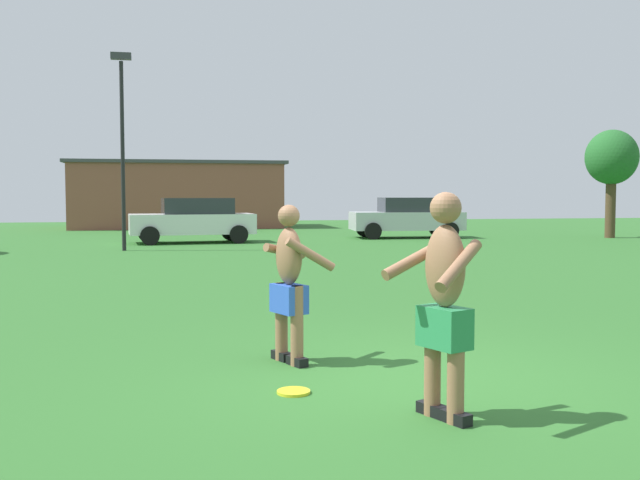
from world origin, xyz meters
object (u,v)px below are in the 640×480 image
(player_near, at_px, (444,299))
(frisbee, at_px, (294,392))
(tree_behind_players, at_px, (612,159))
(player_in_blue, at_px, (290,280))
(lamp_post, at_px, (122,131))
(car_silver_near_post, at_px, (408,217))
(car_white_mid_lot, at_px, (193,219))

(player_near, distance_m, frisbee, 1.66)
(tree_behind_players, bearing_deg, player_in_blue, -130.59)
(player_in_blue, bearing_deg, lamp_post, 99.56)
(player_near, relative_size, car_silver_near_post, 0.39)
(player_in_blue, relative_size, lamp_post, 0.27)
(car_white_mid_lot, bearing_deg, player_in_blue, -88.68)
(player_near, relative_size, frisbee, 5.97)
(car_silver_near_post, bearing_deg, player_near, -107.76)
(frisbee, distance_m, car_silver_near_post, 22.53)
(car_silver_near_post, distance_m, tree_behind_players, 8.27)
(player_near, height_order, tree_behind_players, tree_behind_players)
(car_white_mid_lot, distance_m, lamp_post, 4.79)
(frisbee, height_order, lamp_post, lamp_post)
(car_silver_near_post, xyz_separation_m, car_white_mid_lot, (-8.32, -1.21, 0.00))
(car_white_mid_lot, relative_size, tree_behind_players, 1.05)
(player_near, xyz_separation_m, lamp_post, (-3.46, 17.54, 2.69))
(player_near, xyz_separation_m, car_white_mid_lot, (-1.29, 20.77, -0.11))
(car_white_mid_lot, height_order, tree_behind_players, tree_behind_players)
(player_in_blue, distance_m, lamp_post, 15.93)
(player_near, height_order, player_in_blue, player_near)
(player_near, bearing_deg, lamp_post, 101.16)
(player_in_blue, relative_size, tree_behind_players, 0.38)
(car_silver_near_post, relative_size, tree_behind_players, 1.05)
(player_in_blue, relative_size, car_silver_near_post, 0.37)
(player_near, relative_size, tree_behind_players, 0.41)
(car_silver_near_post, distance_m, lamp_post, 11.73)
(player_in_blue, xyz_separation_m, car_silver_near_post, (7.89, 19.89, -0.03))
(player_in_blue, distance_m, car_silver_near_post, 21.40)
(car_silver_near_post, height_order, tree_behind_players, tree_behind_players)
(player_near, height_order, frisbee, player_near)
(tree_behind_players, bearing_deg, car_silver_near_post, 168.56)
(player_in_blue, height_order, lamp_post, lamp_post)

